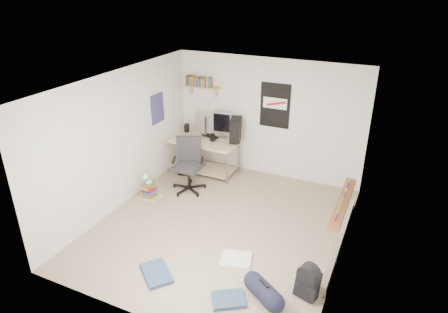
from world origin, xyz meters
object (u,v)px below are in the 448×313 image
at_px(desk, 199,156).
at_px(duffel_bag, 264,291).
at_px(backpack, 308,284).
at_px(office_chair, 188,168).
at_px(book_stack, 149,190).

bearing_deg(desk, duffel_bag, -64.77).
relative_size(desk, backpack, 4.39).
height_order(office_chair, book_stack, office_chair).
bearing_deg(book_stack, desk, 76.33).
xyz_separation_m(office_chair, book_stack, (-0.55, -0.58, -0.34)).
bearing_deg(duffel_bag, desk, 163.85).
height_order(desk, backpack, desk).
bearing_deg(duffel_bag, backpack, 64.61).
xyz_separation_m(backpack, duffel_bag, (-0.51, -0.31, -0.06)).
bearing_deg(duffel_bag, book_stack, -175.42).
xyz_separation_m(backpack, book_stack, (-3.43, 1.29, -0.05)).
distance_m(desk, book_stack, 1.47).
height_order(desk, office_chair, office_chair).
xyz_separation_m(desk, book_stack, (-0.34, -1.41, -0.21)).
height_order(duffel_bag, book_stack, duffel_bag).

